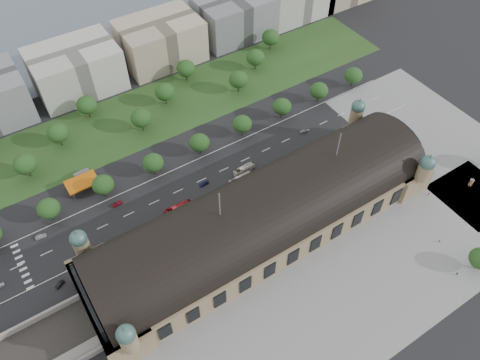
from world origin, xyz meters
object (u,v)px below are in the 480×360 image
traffic_car_3 (117,204)px  parked_car_5 (180,224)px  parked_car_1 (134,238)px  pedestrian_1 (439,241)px  parked_car_2 (138,236)px  traffic_car_5 (304,131)px  traffic_car_2 (87,253)px  pedestrian_0 (428,194)px  advertising_column (471,182)px  parked_car_6 (191,217)px  traffic_car_1 (41,237)px  parked_car_4 (119,254)px  bus_east (244,169)px  pedestrian_4 (457,274)px  parked_car_3 (116,247)px  traffic_car_4 (204,184)px  bus_west (178,208)px  traffic_car_6 (369,117)px  petrol_station (83,179)px  parked_car_0 (60,284)px  bus_mid (242,179)px

traffic_car_3 → parked_car_5: parked_car_5 is taller
parked_car_1 → pedestrian_1: (104.90, -69.14, 0.03)m
parked_car_2 → traffic_car_5: bearing=63.0°
traffic_car_2 → pedestrian_1: size_ratio=3.18×
pedestrian_0 → pedestrian_1: bearing=-104.7°
parked_car_1 → advertising_column: bearing=43.0°
parked_car_6 → advertising_column: size_ratio=1.24×
traffic_car_1 → parked_car_6: (57.10, -24.97, -0.08)m
pedestrian_0 → parked_car_1: bearing=-179.8°
parked_car_4 → bus_east: (67.08, 11.00, 0.80)m
traffic_car_2 → pedestrian_4: (117.39, -86.95, 0.12)m
parked_car_3 → parked_car_5: parked_car_3 is taller
traffic_car_5 → pedestrian_4: pedestrian_4 is taller
traffic_car_3 → parked_car_2: bearing=174.4°
parked_car_2 → pedestrian_0: bearing=32.7°
traffic_car_4 → bus_west: bus_west is taller
traffic_car_4 → bus_west: (-16.69, -7.09, 1.00)m
traffic_car_1 → parked_car_6: bearing=-106.1°
traffic_car_6 → petrol_station: bearing=-102.8°
traffic_car_4 → parked_car_6: size_ratio=0.99×
advertising_column → traffic_car_4: bearing=147.1°
parked_car_6 → bus_east: (33.82, 10.43, 0.92)m
parked_car_2 → parked_car_6: bearing=47.0°
pedestrian_0 → parked_car_3: bearing=-178.6°
traffic_car_3 → parked_car_6: 33.65m
pedestrian_1 → bus_west: bearing=81.0°
bus_east → pedestrian_1: 88.96m
traffic_car_6 → advertising_column: 59.30m
parked_car_0 → pedestrian_1: bearing=39.0°
bus_west → pedestrian_0: bearing=-116.7°
traffic_car_1 → traffic_car_2: 22.35m
traffic_car_4 → parked_car_1: parked_car_1 is taller
bus_west → traffic_car_3: bearing=51.6°
bus_west → pedestrian_4: size_ratio=7.68×
traffic_car_5 → parked_car_5: 80.90m
traffic_car_3 → pedestrian_4: bearing=-143.3°
traffic_car_4 → bus_west: 18.16m
bus_west → bus_mid: 32.09m
traffic_car_1 → petrol_station: bearing=-46.2°
traffic_car_4 → parked_car_1: 40.35m
traffic_car_1 → traffic_car_4: (71.11, -11.48, 0.02)m
traffic_car_1 → parked_car_2: 40.06m
traffic_car_1 → traffic_car_4: size_ratio=1.00×
traffic_car_1 → traffic_car_6: size_ratio=0.96×
traffic_car_6 → parked_car_0: (-166.19, -7.36, 0.02)m
advertising_column → pedestrian_0: 21.49m
pedestrian_4 → traffic_car_6: bearing=-139.8°
traffic_car_3 → traffic_car_5: size_ratio=1.15×
traffic_car_5 → parked_car_6: bearing=109.4°
petrol_station → traffic_car_2: (-12.11, -36.63, -2.24)m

